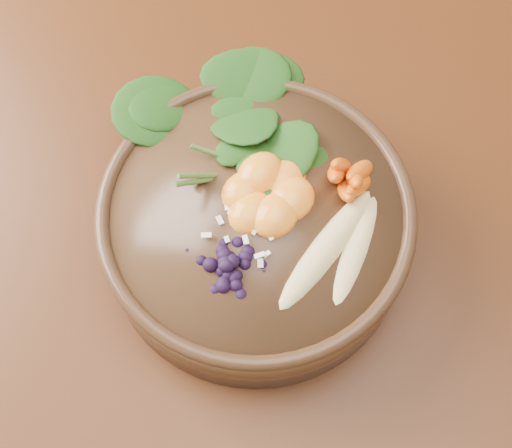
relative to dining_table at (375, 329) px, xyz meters
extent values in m
plane|color=#381E0F|center=(0.00, 0.00, -0.66)|extent=(4.00, 4.00, 0.00)
cylinder|color=#331C0C|center=(-0.72, 0.37, -0.30)|extent=(0.07, 0.07, 0.71)
cube|color=#45220E|center=(0.00, 0.00, 0.07)|extent=(1.60, 0.90, 0.04)
cylinder|color=#432B18|center=(-0.15, -0.03, 0.13)|extent=(0.36, 0.36, 0.08)
ellipsoid|color=#E0CC84|center=(-0.05, -0.01, 0.19)|extent=(0.08, 0.16, 0.03)
ellipsoid|color=#E0CC84|center=(-0.07, -0.02, 0.19)|extent=(0.03, 0.16, 0.03)
camera|label=1|loc=(0.03, -0.27, 0.80)|focal=50.00mm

